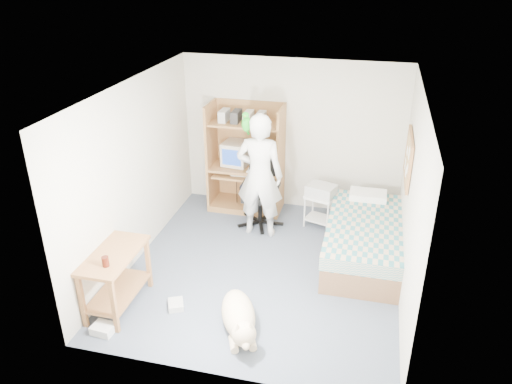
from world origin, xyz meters
TOP-DOWN VIEW (x-y plane):
  - floor at (0.00, 0.00)m, footprint 4.00×4.00m
  - wall_back at (0.00, 2.00)m, footprint 3.60×0.02m
  - wall_right at (1.80, 0.00)m, footprint 0.02×4.00m
  - wall_left at (-1.80, 0.00)m, footprint 0.02×4.00m
  - ceiling at (0.00, 0.00)m, footprint 3.60×4.00m
  - computer_hutch at (-0.70, 1.74)m, footprint 1.20×0.63m
  - bed at (1.30, 0.62)m, footprint 1.02×2.02m
  - side_desk at (-1.55, -1.20)m, footprint 0.50×1.00m
  - corkboard at (1.77, 0.90)m, footprint 0.04×0.94m
  - office_chair at (-0.34, 1.26)m, footprint 0.65×0.65m
  - person at (-0.29, 0.95)m, footprint 0.70×0.47m
  - parrot at (-0.49, 0.96)m, footprint 0.14×0.25m
  - dog at (0.00, -1.29)m, footprint 0.67×1.12m
  - printer_cart at (0.59, 1.37)m, footprint 0.53×0.47m
  - printer at (0.59, 1.37)m, footprint 0.50×0.43m
  - crt_monitor at (-0.87, 1.75)m, footprint 0.45×0.47m
  - keyboard at (-0.69, 1.58)m, footprint 0.46×0.18m
  - pencil_cup at (-0.39, 1.65)m, footprint 0.08×0.08m
  - drink_glass at (-1.50, -1.45)m, footprint 0.08×0.08m
  - floor_box_a at (-1.50, -1.70)m, footprint 0.27×0.22m
  - floor_box_b at (-0.86, -1.08)m, footprint 0.26×0.28m

SIDE VIEW (x-z plane):
  - floor at x=0.00m, z-range 0.00..0.00m
  - floor_box_b at x=-0.86m, z-range 0.00..0.08m
  - floor_box_a at x=-1.50m, z-range 0.00..0.10m
  - dog at x=0.00m, z-range -0.03..0.42m
  - bed at x=1.30m, z-range -0.04..0.62m
  - printer_cart at x=0.59m, z-range 0.09..0.62m
  - office_chair at x=-0.34m, z-range -0.16..0.99m
  - side_desk at x=-1.55m, z-range 0.12..0.87m
  - printer at x=0.59m, z-range 0.53..0.71m
  - keyboard at x=-0.69m, z-range 0.66..0.69m
  - drink_glass at x=-1.50m, z-range 0.75..0.87m
  - pencil_cup at x=-0.39m, z-range 0.76..0.88m
  - computer_hutch at x=-0.70m, z-range -0.08..1.72m
  - person at x=-0.29m, z-range 0.00..1.92m
  - crt_monitor at x=-0.87m, z-range 0.77..1.15m
  - wall_back at x=0.00m, z-range 0.00..2.50m
  - wall_right at x=1.80m, z-range 0.00..2.50m
  - wall_left at x=-1.80m, z-range 0.00..2.50m
  - corkboard at x=1.77m, z-range 1.12..1.78m
  - parrot at x=-0.49m, z-range 1.56..1.95m
  - ceiling at x=0.00m, z-range 2.49..2.51m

